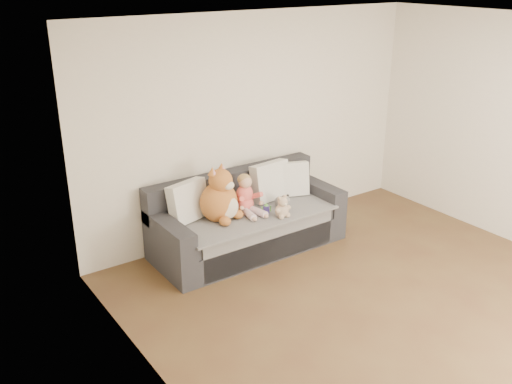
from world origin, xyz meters
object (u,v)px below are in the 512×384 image
teddy_bear (282,208)px  plush_cat (220,199)px  sippy_cup (266,208)px  toddler (246,196)px  sofa (247,223)px

teddy_bear → plush_cat: bearing=148.5°
sippy_cup → toddler: bearing=130.4°
sofa → teddy_bear: sofa is taller
sofa → teddy_bear: 0.52m
sofa → sippy_cup: (0.12, -0.22, 0.23)m
teddy_bear → sippy_cup: size_ratio=2.05×
plush_cat → teddy_bear: plush_cat is taller
toddler → plush_cat: plush_cat is taller
sofa → sippy_cup: size_ratio=17.68×
sofa → plush_cat: size_ratio=3.39×
sofa → toddler: toddler is taller
toddler → sippy_cup: bearing=-47.3°
sofa → teddy_bear: size_ratio=8.62×
teddy_bear → sippy_cup: teddy_bear is taller
sofa → toddler: bearing=-123.2°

